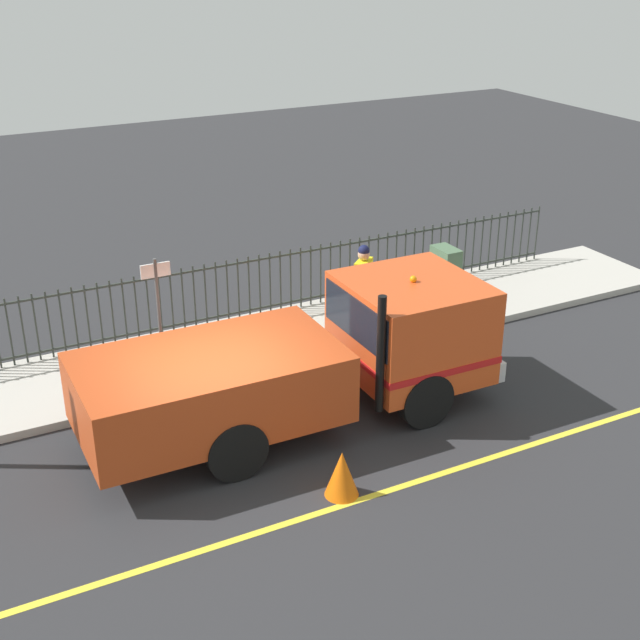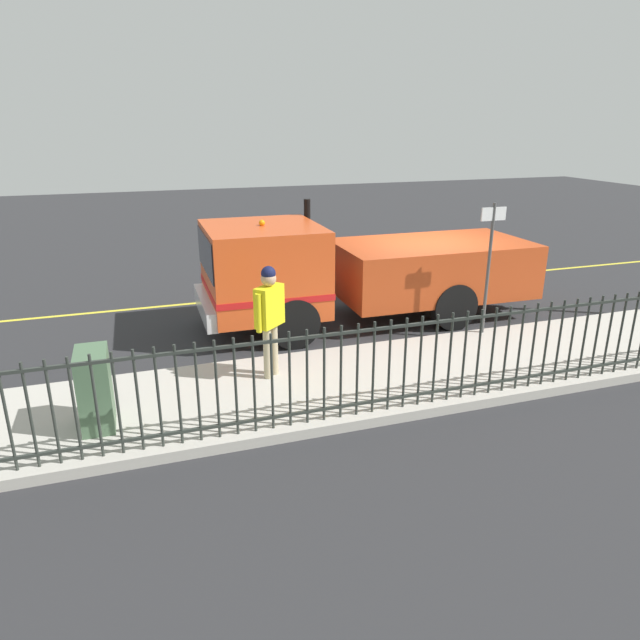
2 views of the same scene
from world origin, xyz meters
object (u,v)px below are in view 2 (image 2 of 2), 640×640
object	(u,v)px
traffic_cone	(344,278)
street_sign	(490,254)
utility_cabinet	(95,389)
work_truck	(344,268)
worker_standing	(269,310)

from	to	relation	value
traffic_cone	street_sign	xyz separation A→B (m)	(3.88, 1.39, 1.33)
traffic_cone	utility_cabinet	bearing A→B (deg)	-46.01
work_truck	street_sign	world-z (taller)	street_sign
traffic_cone	street_sign	distance (m)	4.33
worker_standing	street_sign	size ratio (longest dim) A/B	0.73
work_truck	traffic_cone	world-z (taller)	work_truck
traffic_cone	street_sign	bearing A→B (deg)	19.71
work_truck	traffic_cone	xyz separation A→B (m)	(-2.11, 0.82, -0.83)
work_truck	utility_cabinet	size ratio (longest dim) A/B	6.53
worker_standing	utility_cabinet	distance (m)	2.76
worker_standing	utility_cabinet	size ratio (longest dim) A/B	1.69
utility_cabinet	worker_standing	bearing A→B (deg)	107.54
worker_standing	street_sign	xyz separation A→B (m)	(-0.66, 4.36, 0.43)
traffic_cone	work_truck	bearing A→B (deg)	-21.24
utility_cabinet	traffic_cone	size ratio (longest dim) A/B	1.49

